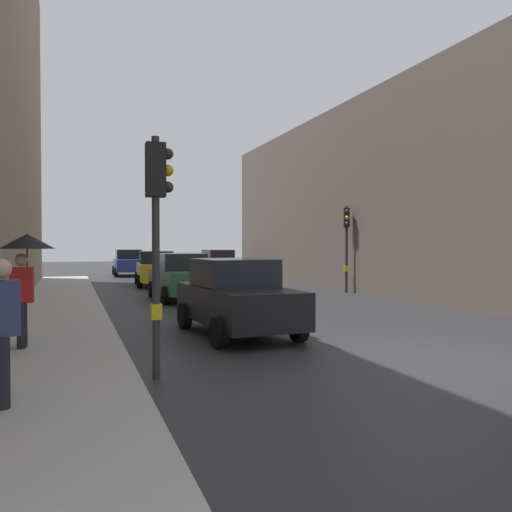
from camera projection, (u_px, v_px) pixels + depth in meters
The scene contains 11 objects.
ground_plane at pixel (428, 357), 9.91m from camera, with size 120.00×120.00×0.00m, color #28282B.
sidewalk_kerb at pixel (58, 324), 13.39m from camera, with size 2.53×40.00×0.16m, color #A8A5A0.
building_facade_right at pixel (494, 196), 23.39m from camera, with size 12.00×35.41×8.49m, color #5B514C.
traffic_light_mid_street at pixel (347, 233), 23.06m from camera, with size 0.34×0.45×3.78m.
traffic_light_near_left at pixel (157, 212), 8.27m from camera, with size 0.43×0.24×3.78m.
car_dark_suv at pixel (236, 297), 12.37m from camera, with size 2.21×4.30×1.76m.
car_red_sedan at pixel (217, 264), 34.06m from camera, with size 2.17×4.28×1.76m.
car_yellow_taxi at pixel (156, 268), 27.06m from camera, with size 2.24×4.31×1.76m.
car_green_estate at pixel (182, 277), 20.18m from camera, with size 2.13×4.26×1.76m.
car_blue_van at pixel (129, 263), 35.77m from camera, with size 2.11×4.25×1.76m.
pedestrian_with_umbrella at pixel (25, 258), 9.95m from camera, with size 1.00×1.00×2.14m.
Camera 1 is at (-6.30, -8.25, 2.10)m, focal length 37.28 mm.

